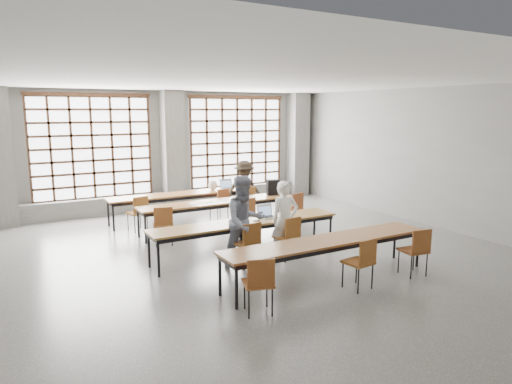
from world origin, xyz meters
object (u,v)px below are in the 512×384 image
at_px(chair_front_right, 289,234).
at_px(red_pouch, 258,280).
at_px(green_box, 242,218).
at_px(chair_near_left, 259,280).
at_px(chair_near_right, 417,247).
at_px(student_female, 245,221).
at_px(phone, 257,221).
at_px(chair_mid_left, 163,222).
at_px(chair_front_left, 248,240).
at_px(chair_mid_centre, 246,212).
at_px(laptop_front, 267,214).
at_px(desk_row_b, 219,204).
at_px(laptop_back, 227,186).
at_px(chair_mid_right, 294,206).
at_px(desk_row_a, 183,196).
at_px(plastic_bag, 213,185).
at_px(chair_back_right, 247,198).
at_px(desk_row_d, 328,243).
at_px(chair_back_left, 139,210).
at_px(chair_near_mid, 362,259).
at_px(desk_row_c, 246,224).
at_px(student_back, 244,189).
at_px(student_male, 285,220).
at_px(chair_back_mid, 221,201).
at_px(backpack, 273,187).
at_px(mouse, 286,215).

bearing_deg(chair_front_right, red_pouch, -133.84).
bearing_deg(green_box, chair_front_right, -46.95).
xyz_separation_m(chair_near_left, chair_near_right, (3.21, -0.00, 0.00)).
bearing_deg(student_female, phone, 40.57).
xyz_separation_m(chair_mid_left, chair_front_left, (0.94, -2.16, 0.00)).
bearing_deg(student_female, chair_mid_centre, 62.24).
height_order(chair_mid_left, laptop_front, laptop_front).
xyz_separation_m(desk_row_b, laptop_back, (0.98, 1.57, 0.13)).
height_order(chair_mid_centre, chair_mid_right, same).
height_order(desk_row_a, plastic_bag, plastic_bag).
bearing_deg(chair_front_left, chair_back_right, 61.98).
height_order(desk_row_d, phone, phone).
height_order(chair_back_left, chair_front_right, same).
xyz_separation_m(chair_back_right, chair_near_mid, (-0.82, -5.48, 0.00)).
bearing_deg(desk_row_a, red_pouch, -100.44).
distance_m(desk_row_d, chair_back_left, 5.24).
relative_size(desk_row_c, laptop_front, 10.49).
bearing_deg(chair_back_right, chair_back_left, -179.98).
distance_m(chair_mid_left, chair_near_right, 5.21).
relative_size(laptop_back, red_pouch, 1.97).
xyz_separation_m(laptop_back, green_box, (-1.41, -3.64, -0.02)).
bearing_deg(student_back, chair_mid_left, -143.32).
xyz_separation_m(chair_near_right, green_box, (-2.14, 2.57, 0.24)).
xyz_separation_m(student_male, laptop_front, (-0.05, 0.61, 0.01)).
distance_m(chair_back_right, chair_front_right, 3.76).
height_order(chair_back_mid, student_male, student_male).
distance_m(laptop_front, plastic_bag, 3.57).
xyz_separation_m(desk_row_c, student_back, (1.61, 3.11, 0.12)).
height_order(chair_back_right, chair_front_right, same).
height_order(laptop_back, plastic_bag, plastic_bag).
bearing_deg(chair_mid_right, student_female, -140.98).
height_order(desk_row_b, student_back, student_back).
xyz_separation_m(chair_front_left, green_box, (0.24, 0.71, 0.24)).
xyz_separation_m(chair_back_left, chair_back_mid, (2.20, -0.00, 0.00)).
height_order(chair_back_mid, student_female, student_female).
relative_size(chair_mid_left, chair_mid_centre, 1.00).
bearing_deg(chair_front_right, student_male, 95.21).
relative_size(chair_back_left, chair_back_mid, 1.00).
distance_m(chair_near_left, backpack, 5.65).
bearing_deg(phone, chair_mid_centre, 69.08).
distance_m(desk_row_c, chair_near_left, 2.74).
xyz_separation_m(desk_row_d, laptop_back, (0.77, 5.59, 0.13)).
distance_m(chair_back_right, student_female, 4.00).
relative_size(desk_row_b, plastic_bag, 13.99).
xyz_separation_m(chair_front_right, mouse, (0.34, 0.61, 0.21)).
relative_size(laptop_front, mouse, 3.89).
distance_m(desk_row_a, backpack, 2.44).
relative_size(desk_row_d, chair_near_mid, 4.55).
xyz_separation_m(desk_row_c, chair_front_left, (-0.29, -0.63, -0.13)).
bearing_deg(chair_back_mid, plastic_bag, 83.08).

